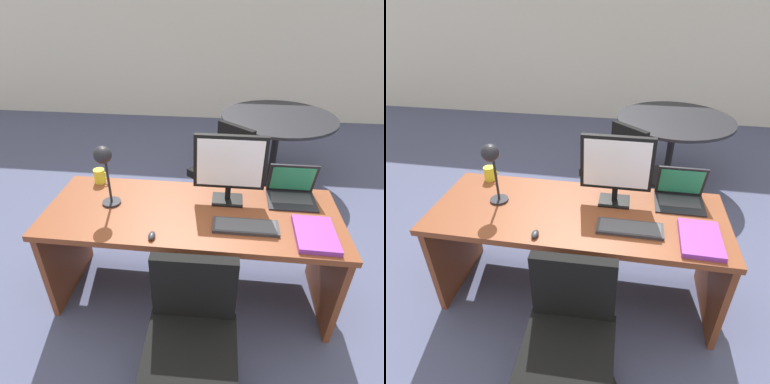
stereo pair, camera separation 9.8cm
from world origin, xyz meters
The scene contains 13 objects.
ground centered at (0.00, 1.50, 0.00)m, with size 12.00×12.00×0.00m, color #474C6B.
back_wall centered at (0.00, 4.04, 1.40)m, with size 10.00×0.10×2.80m, color silver.
desk centered at (0.00, 0.05, 0.55)m, with size 1.87×0.72×0.75m.
monitor centered at (0.22, 0.15, 1.02)m, with size 0.45×0.16×0.46m.
laptop centered at (0.65, 0.24, 0.82)m, with size 0.31×0.26×0.24m.
keyboard centered at (0.34, -0.14, 0.76)m, with size 0.39×0.14×0.02m.
mouse centered at (-0.19, -0.29, 0.77)m, with size 0.04×0.07×0.03m.
desk_lamp centered at (-0.53, 0.01, 1.06)m, with size 0.12×0.14×0.42m.
book centered at (0.73, -0.17, 0.77)m, with size 0.23×0.32×0.03m.
coffee_mug centered at (-0.70, 0.29, 0.80)m, with size 0.11×0.08×0.10m.
office_chair centered at (0.08, -0.69, 0.35)m, with size 0.56×0.56×0.85m.
meeting_table centered at (0.76, 1.91, 0.58)m, with size 1.27×1.27×0.76m.
meeting_chair_near centered at (0.18, 1.23, 0.34)m, with size 0.65×0.66×0.84m.
Camera 2 is at (0.29, -1.66, 1.94)m, focal length 30.35 mm.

